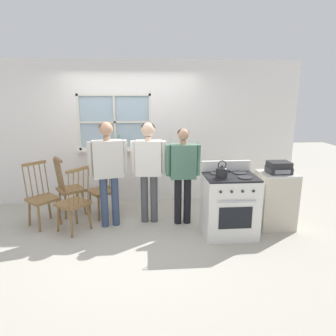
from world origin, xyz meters
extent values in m
plane|color=#B2AD9E|center=(0.00, 0.00, 0.00)|extent=(16.00, 16.00, 0.00)
cube|color=white|center=(-2.10, 1.40, 1.35)|extent=(2.20, 0.06, 2.70)
cube|color=white|center=(1.78, 1.40, 1.35)|extent=(2.83, 0.06, 2.70)
cube|color=white|center=(-0.32, 1.40, 0.52)|extent=(1.37, 0.06, 1.05)
cube|color=white|center=(-0.32, 1.40, 2.40)|extent=(1.37, 0.06, 0.61)
cube|color=silver|center=(-0.32, 1.32, 1.03)|extent=(1.43, 0.10, 0.03)
cube|color=#9EB7C6|center=(-0.32, 1.41, 1.57)|extent=(1.31, 0.01, 0.98)
cube|color=silver|center=(-0.32, 1.38, 1.57)|extent=(0.04, 0.02, 1.04)
cube|color=silver|center=(-0.32, 1.38, 1.57)|extent=(1.37, 0.02, 0.04)
cube|color=silver|center=(-0.98, 1.38, 1.57)|extent=(0.04, 0.03, 1.04)
cube|color=silver|center=(0.35, 1.38, 1.57)|extent=(0.04, 0.03, 1.04)
cube|color=silver|center=(-0.32, 1.38, 2.07)|extent=(1.37, 0.03, 0.04)
cube|color=silver|center=(-0.32, 1.38, 1.07)|extent=(1.37, 0.03, 0.04)
cube|color=olive|center=(-0.52, 0.69, 0.45)|extent=(0.57, 0.57, 0.04)
cylinder|color=olive|center=(-0.75, 0.73, 0.21)|extent=(0.09, 0.06, 0.43)
cylinder|color=olive|center=(-0.56, 0.45, 0.21)|extent=(0.06, 0.09, 0.43)
cylinder|color=olive|center=(-0.49, 0.92, 0.21)|extent=(0.06, 0.09, 0.43)
cylinder|color=olive|center=(-0.29, 0.64, 0.21)|extent=(0.09, 0.06, 0.43)
cylinder|color=olive|center=(-0.49, 0.93, 0.72)|extent=(0.07, 0.06, 0.55)
cylinder|color=olive|center=(-0.44, 0.86, 0.72)|extent=(0.07, 0.06, 0.55)
cylinder|color=olive|center=(-0.38, 0.78, 0.72)|extent=(0.07, 0.06, 0.55)
cylinder|color=olive|center=(-0.33, 0.71, 0.72)|extent=(0.07, 0.06, 0.55)
cylinder|color=olive|center=(-0.28, 0.64, 0.72)|extent=(0.07, 0.06, 0.55)
cube|color=olive|center=(-0.38, 0.78, 1.01)|extent=(0.25, 0.33, 0.04)
cube|color=olive|center=(-0.89, 0.11, 0.45)|extent=(0.58, 0.58, 0.04)
cylinder|color=olive|center=(-0.91, 0.34, 0.21)|extent=(0.05, 0.09, 0.43)
cylinder|color=olive|center=(-1.12, 0.08, 0.21)|extent=(0.09, 0.05, 0.43)
cylinder|color=olive|center=(-0.66, 0.14, 0.21)|extent=(0.09, 0.05, 0.43)
cylinder|color=olive|center=(-0.88, -0.12, 0.21)|extent=(0.05, 0.09, 0.43)
cylinder|color=olive|center=(-0.65, 0.14, 0.72)|extent=(0.07, 0.06, 0.55)
cylinder|color=olive|center=(-0.70, 0.07, 0.72)|extent=(0.07, 0.06, 0.55)
cylinder|color=olive|center=(-0.76, 0.00, 0.72)|extent=(0.07, 0.06, 0.55)
cylinder|color=olive|center=(-0.82, -0.07, 0.72)|extent=(0.07, 0.06, 0.55)
cylinder|color=olive|center=(-0.88, -0.14, 0.72)|extent=(0.07, 0.06, 0.55)
cube|color=olive|center=(-0.76, 0.00, 1.01)|extent=(0.27, 0.32, 0.04)
cube|color=olive|center=(-1.41, 0.35, 0.45)|extent=(0.58, 0.58, 0.04)
cylinder|color=olive|center=(-1.42, 0.11, 0.21)|extent=(0.05, 0.09, 0.43)
cylinder|color=olive|center=(-1.18, 0.35, 0.21)|extent=(0.09, 0.05, 0.43)
cylinder|color=olive|center=(-1.65, 0.34, 0.21)|extent=(0.09, 0.05, 0.43)
cylinder|color=olive|center=(-1.40, 0.58, 0.21)|extent=(0.05, 0.09, 0.43)
cylinder|color=olive|center=(-1.66, 0.34, 0.72)|extent=(0.07, 0.07, 0.55)
cylinder|color=olive|center=(-1.60, 0.40, 0.72)|extent=(0.07, 0.07, 0.55)
cylinder|color=olive|center=(-1.53, 0.47, 0.72)|extent=(0.07, 0.07, 0.55)
cylinder|color=olive|center=(-1.47, 0.53, 0.72)|extent=(0.07, 0.07, 0.55)
cylinder|color=olive|center=(-1.40, 0.59, 0.72)|extent=(0.07, 0.07, 0.55)
cube|color=olive|center=(-1.53, 0.47, 1.01)|extent=(0.30, 0.29, 0.04)
cube|color=olive|center=(-1.08, 0.81, 0.45)|extent=(0.56, 0.57, 0.04)
cylinder|color=olive|center=(-0.86, 0.75, 0.21)|extent=(0.09, 0.06, 0.43)
cylinder|color=olive|center=(-1.03, 1.04, 0.21)|extent=(0.06, 0.09, 0.43)
cylinder|color=olive|center=(-1.14, 0.58, 0.21)|extent=(0.06, 0.09, 0.43)
cylinder|color=olive|center=(-1.31, 0.88, 0.21)|extent=(0.09, 0.06, 0.43)
cylinder|color=olive|center=(-1.14, 0.57, 0.72)|extent=(0.07, 0.05, 0.55)
cylinder|color=olive|center=(-1.19, 0.65, 0.72)|extent=(0.07, 0.05, 0.55)
cylinder|color=olive|center=(-1.23, 0.73, 0.72)|extent=(0.07, 0.05, 0.55)
cylinder|color=olive|center=(-1.28, 0.80, 0.72)|extent=(0.07, 0.05, 0.55)
cylinder|color=olive|center=(-1.32, 0.88, 0.72)|extent=(0.07, 0.05, 0.55)
cube|color=olive|center=(-1.23, 0.73, 1.01)|extent=(0.23, 0.35, 0.04)
cylinder|color=#384766|center=(-0.43, 0.23, 0.41)|extent=(0.12, 0.12, 0.82)
cylinder|color=#384766|center=(-0.26, 0.27, 0.41)|extent=(0.12, 0.12, 0.82)
cube|color=beige|center=(-0.34, 0.25, 1.11)|extent=(0.50, 0.31, 0.58)
cylinder|color=beige|center=(-0.60, 0.17, 1.14)|extent=(0.10, 0.13, 0.54)
cylinder|color=beige|center=(-0.08, 0.29, 1.14)|extent=(0.10, 0.13, 0.54)
cylinder|color=tan|center=(-0.34, 0.25, 1.44)|extent=(0.10, 0.10, 0.07)
sphere|color=tan|center=(-0.34, 0.25, 1.58)|extent=(0.21, 0.21, 0.21)
ellipsoid|color=brown|center=(-0.35, 0.26, 1.60)|extent=(0.22, 0.22, 0.17)
cylinder|color=#4C4C51|center=(0.21, 0.36, 0.40)|extent=(0.12, 0.12, 0.81)
cylinder|color=#4C4C51|center=(0.37, 0.35, 0.40)|extent=(0.12, 0.12, 0.81)
cube|color=white|center=(0.29, 0.36, 1.09)|extent=(0.43, 0.25, 0.57)
cylinder|color=white|center=(0.05, 0.36, 1.11)|extent=(0.09, 0.12, 0.53)
cylinder|color=white|center=(0.53, 0.31, 1.11)|extent=(0.09, 0.12, 0.53)
cylinder|color=beige|center=(0.29, 0.36, 1.41)|extent=(0.10, 0.10, 0.07)
sphere|color=beige|center=(0.29, 0.36, 1.55)|extent=(0.22, 0.22, 0.22)
ellipsoid|color=#332319|center=(0.29, 0.37, 1.57)|extent=(0.22, 0.22, 0.18)
cylinder|color=black|center=(0.76, 0.25, 0.39)|extent=(0.12, 0.12, 0.78)
cylinder|color=black|center=(0.91, 0.25, 0.39)|extent=(0.12, 0.12, 0.78)
cube|color=#4C7560|center=(0.84, 0.25, 1.05)|extent=(0.40, 0.21, 0.55)
cylinder|color=#4C7560|center=(0.60, 0.23, 1.07)|extent=(0.08, 0.11, 0.51)
cylinder|color=#4C7560|center=(1.07, 0.23, 1.07)|extent=(0.08, 0.11, 0.51)
cylinder|color=tan|center=(0.84, 0.25, 1.36)|extent=(0.10, 0.10, 0.07)
sphere|color=tan|center=(0.84, 0.25, 1.48)|extent=(0.18, 0.18, 0.18)
ellipsoid|color=black|center=(0.84, 0.27, 1.50)|extent=(0.18, 0.18, 0.15)
cube|color=white|center=(1.49, -0.19, 0.45)|extent=(0.77, 0.64, 0.90)
cube|color=black|center=(1.49, -0.19, 0.91)|extent=(0.75, 0.61, 0.02)
cylinder|color=#2D2D30|center=(1.31, -0.32, 0.93)|extent=(0.20, 0.20, 0.02)
cylinder|color=#2D2D30|center=(1.66, -0.32, 0.93)|extent=(0.20, 0.20, 0.02)
cylinder|color=#2D2D30|center=(1.31, -0.06, 0.93)|extent=(0.20, 0.20, 0.02)
cylinder|color=#2D2D30|center=(1.66, -0.06, 0.93)|extent=(0.20, 0.20, 0.02)
cube|color=white|center=(1.49, 0.10, 1.00)|extent=(0.77, 0.06, 0.16)
cube|color=black|center=(1.49, -0.51, 0.40)|extent=(0.48, 0.01, 0.32)
cylinder|color=silver|center=(1.49, -0.53, 0.65)|extent=(0.54, 0.02, 0.02)
cylinder|color=#232326|center=(1.26, -0.52, 0.79)|extent=(0.04, 0.02, 0.04)
cylinder|color=#232326|center=(1.41, -0.52, 0.79)|extent=(0.04, 0.02, 0.04)
cylinder|color=#232326|center=(1.56, -0.52, 0.79)|extent=(0.04, 0.02, 0.04)
cylinder|color=#232326|center=(1.72, -0.52, 0.79)|extent=(0.04, 0.02, 0.04)
cylinder|color=black|center=(1.31, -0.32, 1.00)|extent=(0.17, 0.17, 0.12)
ellipsoid|color=black|center=(1.31, -0.32, 1.06)|extent=(0.16, 0.16, 0.07)
sphere|color=black|center=(1.31, -0.32, 1.10)|extent=(0.03, 0.03, 0.03)
cylinder|color=black|center=(1.40, -0.32, 1.02)|extent=(0.08, 0.03, 0.07)
torus|color=black|center=(1.31, -0.32, 1.12)|extent=(0.12, 0.01, 0.12)
cylinder|color=beige|center=(-0.24, 1.31, 1.09)|extent=(0.15, 0.15, 0.09)
cylinder|color=#33261C|center=(-0.24, 1.31, 1.13)|extent=(0.14, 0.14, 0.01)
cone|color=#286033|center=(-0.22, 1.32, 1.25)|extent=(0.06, 0.05, 0.22)
cone|color=#286033|center=(-0.25, 1.33, 1.19)|extent=(0.04, 0.06, 0.10)
cone|color=#286033|center=(-0.26, 1.30, 1.25)|extent=(0.10, 0.06, 0.23)
cone|color=#286033|center=(-0.23, 1.29, 1.18)|extent=(0.04, 0.05, 0.10)
cube|color=maroon|center=(-0.31, 0.83, 0.86)|extent=(0.20, 0.23, 0.26)
torus|color=maroon|center=(-0.38, 0.79, 1.03)|extent=(0.17, 0.17, 0.01)
cube|color=beige|center=(2.29, 0.01, 0.43)|extent=(0.55, 0.50, 0.87)
cube|color=beige|center=(2.29, 0.01, 0.89)|extent=(0.55, 0.50, 0.03)
cube|color=#232326|center=(2.29, -0.01, 0.95)|extent=(0.34, 0.28, 0.10)
cube|color=#232326|center=(2.29, -0.01, 1.04)|extent=(0.32, 0.27, 0.08)
cube|color=gray|center=(2.29, -0.15, 0.95)|extent=(0.24, 0.01, 0.06)
camera|label=1|loc=(0.23, -4.33, 2.11)|focal=32.00mm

